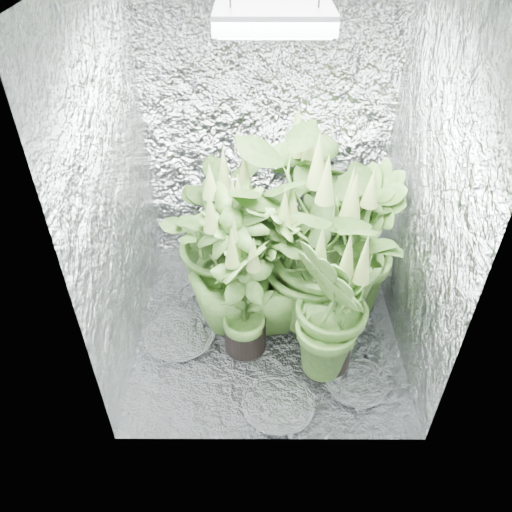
{
  "coord_description": "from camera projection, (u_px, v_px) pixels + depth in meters",
  "views": [
    {
      "loc": [
        -0.07,
        -2.22,
        2.34
      ],
      "look_at": [
        -0.08,
        0.0,
        0.57
      ],
      "focal_mm": 35.0,
      "sensor_mm": 36.0,
      "label": 1
    }
  ],
  "objects": [
    {
      "name": "plant_d",
      "position": [
        274.0,
        266.0,
        2.97
      ],
      "size": [
        0.7,
        0.7,
        0.99
      ],
      "rotation": [
        0.0,
        0.0,
        2.21
      ],
      "color": "black",
      "rests_on": "ground"
    },
    {
      "name": "circulation_fan",
      "position": [
        358.0,
        290.0,
        3.22
      ],
      "size": [
        0.19,
        0.34,
        0.39
      ],
      "rotation": [
        0.0,
        0.0,
        0.27
      ],
      "color": "black",
      "rests_on": "ground"
    },
    {
      "name": "plant_e",
      "position": [
        322.0,
        246.0,
        2.88
      ],
      "size": [
        1.29,
        1.29,
        1.25
      ],
      "rotation": [
        0.0,
        0.0,
        3.46
      ],
      "color": "black",
      "rests_on": "ground"
    },
    {
      "name": "plant_h",
      "position": [
        231.0,
        265.0,
        2.95
      ],
      "size": [
        0.72,
        0.72,
        1.01
      ],
      "rotation": [
        0.0,
        0.0,
        5.7
      ],
      "color": "black",
      "rests_on": "ground"
    },
    {
      "name": "plant_f",
      "position": [
        244.0,
        298.0,
        2.82
      ],
      "size": [
        0.58,
        0.58,
        0.88
      ],
      "rotation": [
        0.0,
        0.0,
        4.16
      ],
      "color": "black",
      "rests_on": "ground"
    },
    {
      "name": "ground",
      "position": [
        268.0,
        326.0,
        3.2
      ],
      "size": [
        1.6,
        1.6,
        0.0
      ],
      "primitive_type": "plane",
      "color": "silver",
      "rests_on": "ground"
    },
    {
      "name": "plant_label",
      "position": [
        341.0,
        334.0,
        2.74
      ],
      "size": [
        0.05,
        0.04,
        0.07
      ],
      "primitive_type": "cube",
      "rotation": [
        -0.21,
        0.0,
        0.65
      ],
      "color": "white",
      "rests_on": "plant_g"
    },
    {
      "name": "plant_a",
      "position": [
        230.0,
        234.0,
        3.12
      ],
      "size": [
        1.1,
        1.1,
        1.08
      ],
      "rotation": [
        0.0,
        0.0,
        0.3
      ],
      "color": "black",
      "rests_on": "ground"
    },
    {
      "name": "walls",
      "position": [
        271.0,
        191.0,
        2.58
      ],
      "size": [
        1.62,
        1.62,
        2.0
      ],
      "color": "silver",
      "rests_on": "ground"
    },
    {
      "name": "plant_g",
      "position": [
        334.0,
        309.0,
        2.66
      ],
      "size": [
        0.52,
        0.52,
        1.01
      ],
      "rotation": [
        0.0,
        0.0,
        4.74
      ],
      "color": "black",
      "rests_on": "ground"
    },
    {
      "name": "grow_lamp",
      "position": [
        274.0,
        19.0,
        2.06
      ],
      "size": [
        0.5,
        0.3,
        0.22
      ],
      "color": "gray",
      "rests_on": "ceiling"
    },
    {
      "name": "plant_b",
      "position": [
        306.0,
        201.0,
        3.37
      ],
      "size": [
        0.77,
        0.77,
        1.15
      ],
      "rotation": [
        0.0,
        0.0,
        0.57
      ],
      "color": "black",
      "rests_on": "ground"
    },
    {
      "name": "plant_c",
      "position": [
        359.0,
        246.0,
        3.06
      ],
      "size": [
        0.6,
        0.6,
        1.07
      ],
      "rotation": [
        0.0,
        0.0,
        1.43
      ],
      "color": "black",
      "rests_on": "ground"
    }
  ]
}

